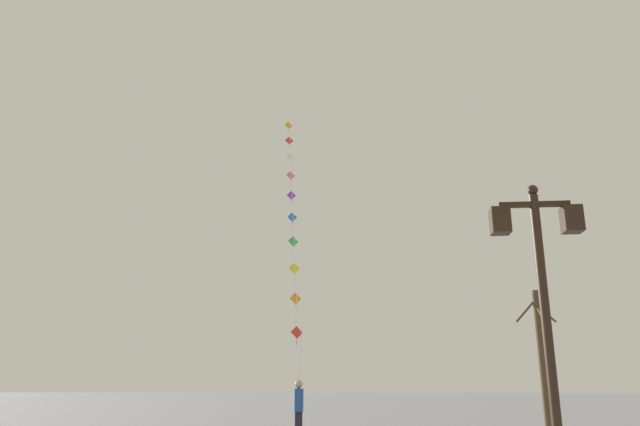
# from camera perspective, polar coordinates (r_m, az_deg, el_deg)

# --- Properties ---
(twin_lantern_lamp_post) EXTENTS (1.34, 0.28, 4.56)m
(twin_lantern_lamp_post) POSITION_cam_1_polar(r_m,az_deg,el_deg) (9.37, 20.52, -5.59)
(twin_lantern_lamp_post) COLOR black
(twin_lantern_lamp_post) RESTS_ON ground_plane
(kite_train) EXTENTS (2.32, 10.72, 14.87)m
(kite_train) POSITION_cam_1_polar(r_m,az_deg,el_deg) (24.68, -2.67, -0.87)
(kite_train) COLOR brown
(kite_train) RESTS_ON ground_plane
(kite_flyer) EXTENTS (0.30, 0.62, 1.71)m
(kite_flyer) POSITION_cam_1_polar(r_m,az_deg,el_deg) (17.11, -2.08, -18.45)
(kite_flyer) COLOR #1E1E2D
(kite_flyer) RESTS_ON ground_plane
(bare_tree) EXTENTS (1.44, 1.74, 4.41)m
(bare_tree) POSITION_cam_1_polar(r_m,az_deg,el_deg) (19.71, 20.60, -13.11)
(bare_tree) COLOR #4C3826
(bare_tree) RESTS_ON ground_plane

